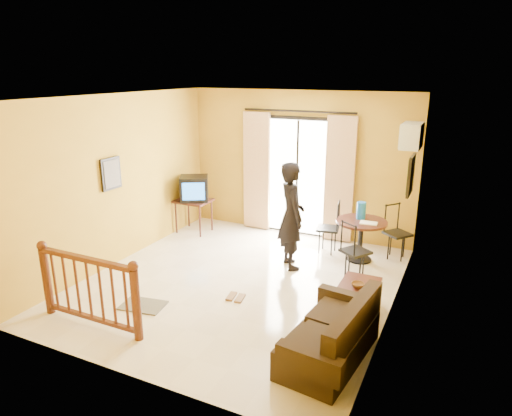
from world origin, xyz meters
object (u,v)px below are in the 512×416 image
at_px(television, 194,188).
at_px(dining_table, 361,229).
at_px(standing_person, 291,216).
at_px(coffee_table, 357,296).
at_px(sofa, 333,338).

distance_m(television, dining_table, 3.35).
xyz_separation_m(dining_table, standing_person, (-0.98, -0.75, 0.32)).
xyz_separation_m(television, dining_table, (3.33, 0.00, -0.34)).
xyz_separation_m(coffee_table, sofa, (-0.00, -1.10, 0.01)).
relative_size(dining_table, standing_person, 0.49).
height_order(sofa, standing_person, standing_person).
height_order(dining_table, sofa, sofa).
bearing_deg(sofa, television, 148.45).
relative_size(dining_table, coffee_table, 0.96).
distance_m(television, sofa, 4.77).
bearing_deg(standing_person, television, 34.17).
xyz_separation_m(coffee_table, standing_person, (-1.37, 1.09, 0.62)).
bearing_deg(dining_table, standing_person, -142.71).
bearing_deg(television, dining_table, -29.73).
bearing_deg(standing_person, coffee_table, -166.63).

